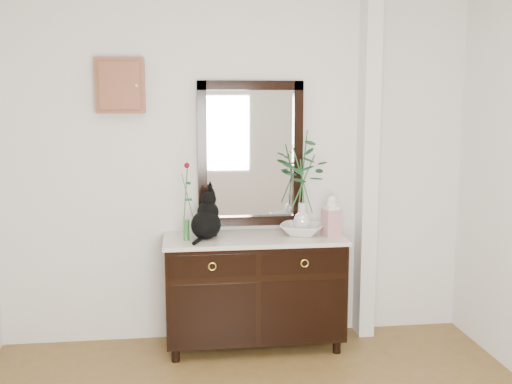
{
  "coord_description": "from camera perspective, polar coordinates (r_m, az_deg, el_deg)",
  "views": [
    {
      "loc": [
        -0.43,
        -2.54,
        1.85
      ],
      "look_at": [
        0.1,
        1.63,
        1.2
      ],
      "focal_mm": 42.0,
      "sensor_mm": 36.0,
      "label": 1
    }
  ],
  "objects": [
    {
      "name": "vase_branches",
      "position": [
        4.43,
        4.46,
        1.07
      ],
      "size": [
        0.46,
        0.46,
        0.77
      ],
      "primitive_type": null,
      "rotation": [
        0.0,
        0.0,
        -0.3
      ],
      "color": "silver",
      "rests_on": "lotus_bowl"
    },
    {
      "name": "lotus_bowl",
      "position": [
        4.49,
        4.4,
        -3.57
      ],
      "size": [
        0.41,
        0.41,
        0.08
      ],
      "primitive_type": "imported",
      "rotation": [
        0.0,
        0.0,
        -0.34
      ],
      "color": "white",
      "rests_on": "sideboard"
    },
    {
      "name": "pilaster",
      "position": [
        4.69,
        10.57,
        2.52
      ],
      "size": [
        0.12,
        0.2,
        2.7
      ],
      "primitive_type": "cube",
      "color": "silver",
      "rests_on": "ground"
    },
    {
      "name": "wall_back",
      "position": [
        4.57,
        -1.8,
        2.5
      ],
      "size": [
        3.6,
        0.04,
        2.7
      ],
      "primitive_type": "cube",
      "color": "silver",
      "rests_on": "ground"
    },
    {
      "name": "bud_vase_rose",
      "position": [
        4.29,
        -6.7,
        -0.85
      ],
      "size": [
        0.09,
        0.09,
        0.57
      ],
      "primitive_type": null,
      "rotation": [
        0.0,
        0.0,
        -0.3
      ],
      "color": "#2E6E2C",
      "rests_on": "sideboard"
    },
    {
      "name": "cat",
      "position": [
        4.35,
        -4.79,
        -2.21
      ],
      "size": [
        0.33,
        0.36,
        0.35
      ],
      "primitive_type": null,
      "rotation": [
        0.0,
        0.0,
        -0.36
      ],
      "color": "black",
      "rests_on": "sideboard"
    },
    {
      "name": "sideboard",
      "position": [
        4.51,
        -0.16,
        -8.95
      ],
      "size": [
        1.33,
        0.52,
        0.82
      ],
      "color": "black",
      "rests_on": "ground"
    },
    {
      "name": "wall_mirror",
      "position": [
        4.55,
        -0.53,
        3.63
      ],
      "size": [
        0.8,
        0.06,
        1.1
      ],
      "color": "black",
      "rests_on": "wall_back"
    },
    {
      "name": "key_cabinet",
      "position": [
        4.5,
        -12.79,
        9.85
      ],
      "size": [
        0.35,
        0.1,
        0.4
      ],
      "primitive_type": "cube",
      "color": "brown",
      "rests_on": "wall_back"
    },
    {
      "name": "ginger_jar",
      "position": [
        4.45,
        7.2,
        -2.18
      ],
      "size": [
        0.14,
        0.14,
        0.32
      ],
      "primitive_type": null,
      "rotation": [
        0.0,
        0.0,
        0.23
      ],
      "color": "silver",
      "rests_on": "sideboard"
    }
  ]
}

